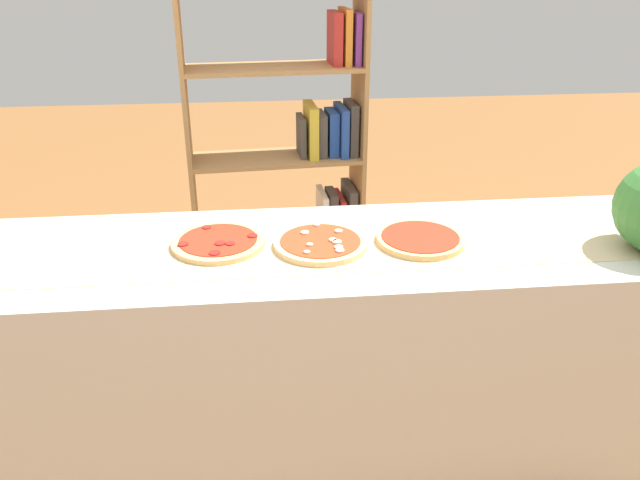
{
  "coord_description": "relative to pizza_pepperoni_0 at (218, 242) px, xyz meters",
  "views": [
    {
      "loc": [
        -0.19,
        -1.83,
        1.77
      ],
      "look_at": [
        0.0,
        0.0,
        0.9
      ],
      "focal_mm": 35.4,
      "sensor_mm": 36.0,
      "label": 1
    }
  ],
  "objects": [
    {
      "name": "ground_plane",
      "position": [
        0.33,
        -0.03,
        -0.89
      ],
      "size": [
        12.0,
        12.0,
        0.0
      ],
      "primitive_type": "plane",
      "color": "brown"
    },
    {
      "name": "counter",
      "position": [
        0.33,
        -0.03,
        -0.45
      ],
      "size": [
        2.48,
        0.67,
        0.88
      ],
      "primitive_type": "cube",
      "color": "beige",
      "rests_on": "ground_plane"
    },
    {
      "name": "parchment_paper",
      "position": [
        0.33,
        -0.03,
        -0.01
      ],
      "size": [
        2.01,
        0.41,
        0.0
      ],
      "primitive_type": "cube",
      "color": "tan",
      "rests_on": "counter"
    },
    {
      "name": "pizza_pepperoni_0",
      "position": [
        0.0,
        0.0,
        0.0
      ],
      "size": [
        0.3,
        0.3,
        0.02
      ],
      "color": "#DBB26B",
      "rests_on": "parchment_paper"
    },
    {
      "name": "pizza_mushroom_1",
      "position": [
        0.33,
        -0.04,
        0.0
      ],
      "size": [
        0.3,
        0.3,
        0.03
      ],
      "color": "#E5C17F",
      "rests_on": "parchment_paper"
    },
    {
      "name": "pizza_plain_2",
      "position": [
        0.65,
        -0.05,
        0.0
      ],
      "size": [
        0.29,
        0.29,
        0.02
      ],
      "color": "#DBB26B",
      "rests_on": "parchment_paper"
    },
    {
      "name": "bookshelf",
      "position": [
        0.34,
        1.02,
        -0.11
      ],
      "size": [
        0.83,
        0.34,
        1.69
      ],
      "color": "#A87A47",
      "rests_on": "ground_plane"
    }
  ]
}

